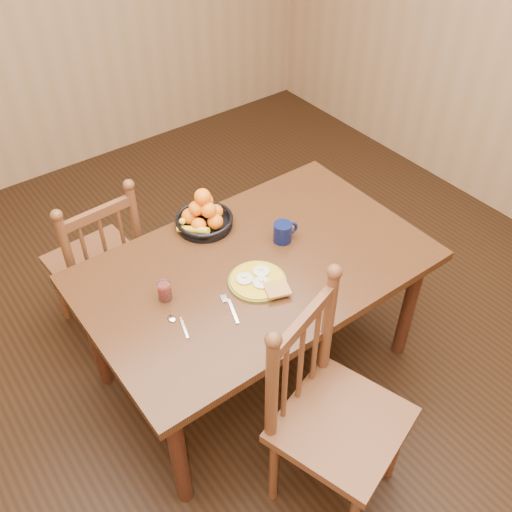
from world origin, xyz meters
TOP-DOWN VIEW (x-y plane):
  - room at (0.00, 0.00)m, footprint 4.52×5.02m
  - dining_table at (0.00, 0.00)m, footprint 1.60×1.00m
  - chair_far at (-0.50, 0.74)m, footprint 0.47×0.45m
  - chair_near at (-0.15, -0.71)m, footprint 0.61×0.59m
  - breakfast_plate at (-0.07, -0.11)m, footprint 0.26×0.30m
  - fork at (-0.25, -0.15)m, footprint 0.06×0.18m
  - spoon at (-0.48, -0.09)m, footprint 0.05×0.16m
  - coffee_mug at (0.21, 0.06)m, footprint 0.13×0.09m
  - juice_glass at (-0.45, 0.06)m, footprint 0.06×0.06m
  - fruit_bowl at (-0.04, 0.38)m, footprint 0.29×0.29m

SIDE VIEW (x-z plane):
  - chair_far at x=-0.50m, z-range -0.01..0.97m
  - chair_near at x=-0.15m, z-range -0.01..1.07m
  - dining_table at x=0.00m, z-range 0.29..1.04m
  - fork at x=-0.25m, z-range 0.75..0.76m
  - spoon at x=-0.48m, z-range 0.75..0.76m
  - breakfast_plate at x=-0.07m, z-range 0.74..0.78m
  - juice_glass at x=-0.45m, z-range 0.75..0.84m
  - coffee_mug at x=0.21m, z-range 0.75..0.85m
  - fruit_bowl at x=-0.04m, z-range 0.70..0.93m
  - room at x=0.00m, z-range -0.01..2.71m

